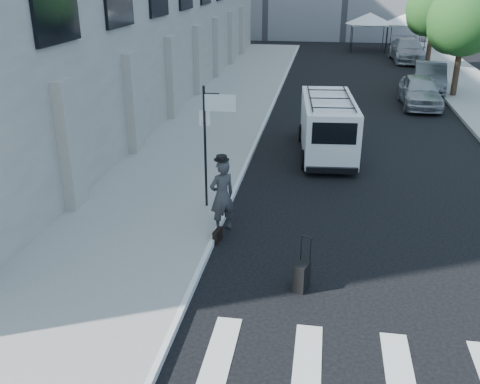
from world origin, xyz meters
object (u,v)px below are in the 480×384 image
(briefcase, at_px, (218,236))
(parked_car_c, at_px, (408,50))
(cargo_van, at_px, (327,125))
(businessman, at_px, (222,196))
(parked_car_a, at_px, (420,91))
(suitcase, at_px, (301,276))
(parked_car_b, at_px, (430,77))

(briefcase, relative_size, parked_car_c, 0.08)
(cargo_van, relative_size, parked_car_c, 0.98)
(businessman, bearing_deg, parked_car_a, -155.77)
(businessman, relative_size, cargo_van, 0.35)
(parked_car_c, bearing_deg, cargo_van, -106.07)
(briefcase, xyz_separation_m, cargo_van, (2.68, 7.77, 0.94))
(briefcase, bearing_deg, businessman, 99.17)
(suitcase, relative_size, cargo_van, 0.21)
(parked_car_c, bearing_deg, parked_car_b, -92.77)
(parked_car_a, bearing_deg, parked_car_b, 74.68)
(parked_car_b, bearing_deg, briefcase, -104.89)
(briefcase, bearing_deg, cargo_van, 80.12)
(parked_car_a, bearing_deg, suitcase, -105.38)
(suitcase, bearing_deg, parked_car_c, 97.36)
(businessman, xyz_separation_m, parked_car_c, (8.60, 30.73, -0.15))
(parked_car_b, height_order, parked_car_c, parked_car_c)
(suitcase, bearing_deg, parked_car_a, 92.54)
(cargo_van, xyz_separation_m, parked_car_b, (5.77, 12.54, -0.30))
(businessman, relative_size, parked_car_b, 0.41)
(suitcase, bearing_deg, cargo_van, 105.59)
(parked_car_b, bearing_deg, parked_car_c, 96.96)
(parked_car_a, relative_size, parked_car_c, 0.80)
(cargo_van, distance_m, parked_car_b, 13.80)
(parked_car_a, height_order, parked_car_b, parked_car_b)
(cargo_van, xyz_separation_m, parked_car_c, (5.91, 23.64, -0.26))
(parked_car_b, xyz_separation_m, parked_car_c, (0.14, 11.10, 0.04))
(briefcase, relative_size, suitcase, 0.36)
(suitcase, distance_m, parked_car_c, 33.91)
(cargo_van, bearing_deg, businessman, -115.49)
(suitcase, xyz_separation_m, parked_car_a, (5.07, 18.15, 0.47))
(parked_car_a, bearing_deg, cargo_van, -118.45)
(businessman, distance_m, briefcase, 1.07)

